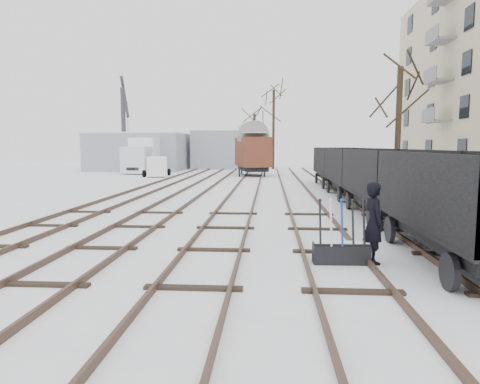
% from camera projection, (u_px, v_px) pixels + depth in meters
% --- Properties ---
extents(ground, '(120.00, 120.00, 0.00)m').
position_uv_depth(ground, '(214.00, 251.00, 11.14)').
color(ground, white).
rests_on(ground, ground).
extents(tracks, '(13.90, 52.00, 0.16)m').
position_uv_depth(tracks, '(245.00, 192.00, 24.69)').
color(tracks, black).
rests_on(tracks, ground).
extents(shed_left, '(10.00, 8.00, 4.10)m').
position_uv_depth(shed_left, '(140.00, 152.00, 47.51)').
color(shed_left, gray).
rests_on(shed_left, ground).
extents(shed_right, '(7.00, 6.00, 4.50)m').
position_uv_depth(shed_right, '(224.00, 149.00, 50.83)').
color(shed_right, gray).
rests_on(shed_right, ground).
extents(ground_frame, '(1.31, 0.46, 1.49)m').
position_uv_depth(ground_frame, '(341.00, 251.00, 9.94)').
color(ground_frame, black).
rests_on(ground_frame, ground).
extents(worker, '(0.56, 0.76, 1.90)m').
position_uv_depth(worker, '(374.00, 223.00, 9.92)').
color(worker, black).
rests_on(worker, ground).
extents(freight_wagon_a, '(2.53, 6.32, 2.58)m').
position_uv_depth(freight_wagon_a, '(466.00, 221.00, 9.92)').
color(freight_wagon_a, black).
rests_on(freight_wagon_a, ground).
extents(freight_wagon_b, '(2.53, 6.32, 2.58)m').
position_uv_depth(freight_wagon_b, '(389.00, 192.00, 16.27)').
color(freight_wagon_b, black).
rests_on(freight_wagon_b, ground).
extents(freight_wagon_c, '(2.53, 6.32, 2.58)m').
position_uv_depth(freight_wagon_c, '(356.00, 179.00, 22.62)').
color(freight_wagon_c, black).
rests_on(freight_wagon_c, ground).
extents(freight_wagon_d, '(2.53, 6.32, 2.58)m').
position_uv_depth(freight_wagon_d, '(337.00, 171.00, 28.96)').
color(freight_wagon_d, black).
rests_on(freight_wagon_d, ground).
extents(box_van_wagon, '(3.80, 5.50, 3.82)m').
position_uv_depth(box_van_wagon, '(253.00, 151.00, 38.60)').
color(box_van_wagon, black).
rests_on(box_van_wagon, ground).
extents(lorry, '(2.97, 7.78, 3.46)m').
position_uv_depth(lorry, '(147.00, 155.00, 43.16)').
color(lorry, black).
rests_on(lorry, ground).
extents(panel_van, '(2.63, 4.19, 1.71)m').
position_uv_depth(panel_van, '(157.00, 166.00, 37.92)').
color(panel_van, white).
rests_on(panel_van, ground).
extents(crane, '(2.39, 6.00, 10.06)m').
position_uv_depth(crane, '(125.00, 146.00, 46.66)').
color(crane, '#323238').
rests_on(crane, ground).
extents(tree_near, '(0.30, 0.30, 6.69)m').
position_uv_depth(tree_near, '(398.00, 133.00, 21.87)').
color(tree_near, black).
rests_on(tree_near, ground).
extents(tree_far_left, '(0.30, 0.30, 6.43)m').
position_uv_depth(tree_far_left, '(254.00, 141.00, 50.55)').
color(tree_far_left, black).
rests_on(tree_far_left, ground).
extents(tree_far_right, '(0.30, 0.30, 9.04)m').
position_uv_depth(tree_far_right, '(273.00, 130.00, 49.11)').
color(tree_far_right, black).
rests_on(tree_far_right, ground).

